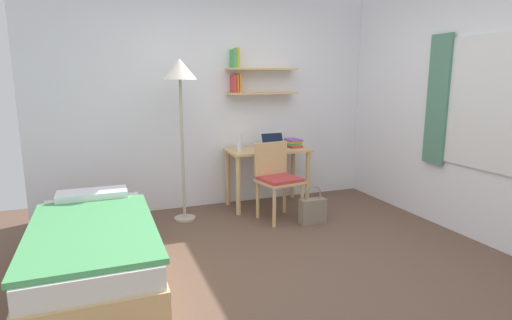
{
  "coord_description": "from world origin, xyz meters",
  "views": [
    {
      "loc": [
        -1.41,
        -2.92,
        1.58
      ],
      "look_at": [
        -0.1,
        0.51,
        0.85
      ],
      "focal_mm": 28.91,
      "sensor_mm": 36.0,
      "label": 1
    }
  ],
  "objects": [
    {
      "name": "water_bottle",
      "position": [
        0.12,
        1.63,
        0.85
      ],
      "size": [
        0.06,
        0.06,
        0.24
      ],
      "primitive_type": "cylinder",
      "color": "silver",
      "rests_on": "desk"
    },
    {
      "name": "standing_lamp",
      "position": [
        -0.57,
        1.55,
        1.56
      ],
      "size": [
        0.36,
        0.36,
        1.79
      ],
      "color": "#B2A893",
      "rests_on": "ground_plane"
    },
    {
      "name": "desk",
      "position": [
        0.51,
        1.7,
        0.58
      ],
      "size": [
        1.01,
        0.51,
        0.73
      ],
      "color": "tan",
      "rests_on": "ground_plane"
    },
    {
      "name": "desk_chair",
      "position": [
        0.43,
        1.22,
        0.49
      ],
      "size": [
        0.51,
        0.48,
        0.86
      ],
      "color": "tan",
      "rests_on": "ground_plane"
    },
    {
      "name": "wall_back",
      "position": [
        0.01,
        2.02,
        1.31
      ],
      "size": [
        4.4,
        0.27,
        2.6
      ],
      "color": "white",
      "rests_on": "ground_plane"
    },
    {
      "name": "book_stack",
      "position": [
        0.86,
        1.7,
        0.78
      ],
      "size": [
        0.2,
        0.25,
        0.11
      ],
      "color": "#D13D38",
      "rests_on": "desk"
    },
    {
      "name": "bed",
      "position": [
        -1.52,
        0.4,
        0.24
      ],
      "size": [
        0.91,
        1.88,
        0.54
      ],
      "color": "tan",
      "rests_on": "ground_plane"
    },
    {
      "name": "ground_plane",
      "position": [
        0.0,
        0.0,
        0.0
      ],
      "size": [
        5.28,
        5.28,
        0.0
      ],
      "primitive_type": "plane",
      "color": "brown"
    },
    {
      "name": "wall_right",
      "position": [
        2.02,
        0.01,
        1.3
      ],
      "size": [
        0.1,
        4.4,
        2.6
      ],
      "color": "white",
      "rests_on": "ground_plane"
    },
    {
      "name": "laptop",
      "position": [
        0.6,
        1.73,
        0.78
      ],
      "size": [
        0.32,
        0.21,
        0.2
      ],
      "color": "#B7BABF",
      "rests_on": "desk"
    },
    {
      "name": "handbag",
      "position": [
        0.73,
        0.92,
        0.15
      ],
      "size": [
        0.29,
        0.13,
        0.43
      ],
      "color": "gray",
      "rests_on": "ground_plane"
    }
  ]
}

